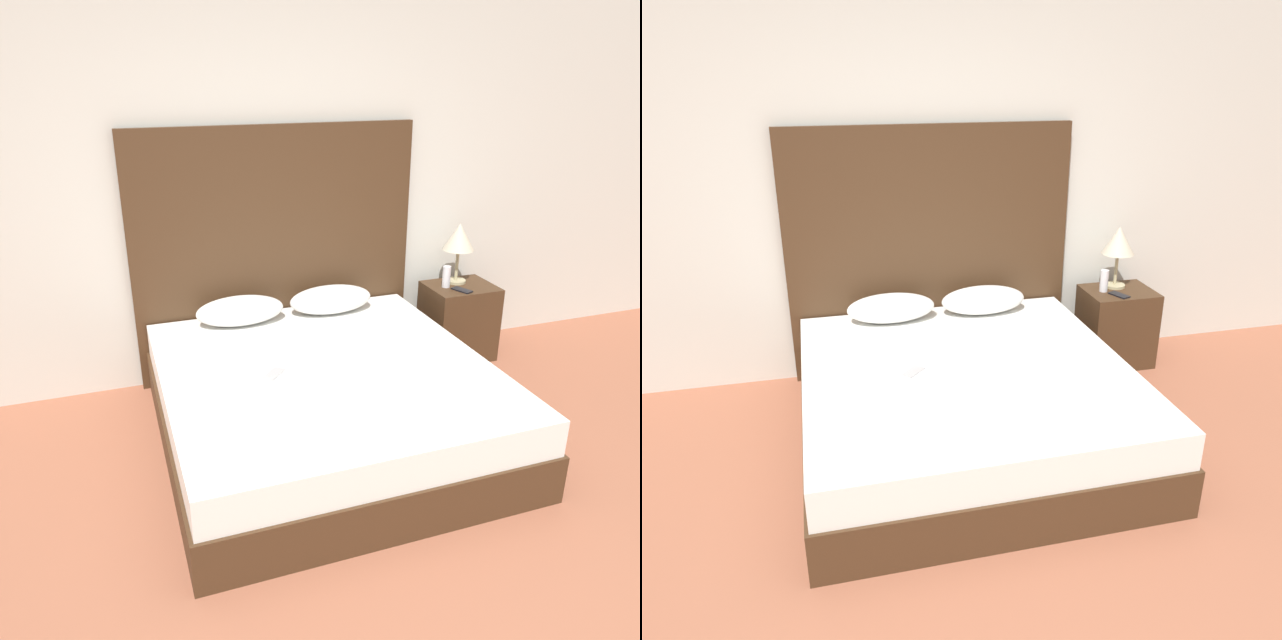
{
  "view_description": "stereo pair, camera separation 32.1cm",
  "coord_description": "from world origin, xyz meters",
  "views": [
    {
      "loc": [
        -0.96,
        -1.63,
        2.11
      ],
      "look_at": [
        0.14,
        1.51,
        0.73
      ],
      "focal_mm": 35.0,
      "sensor_mm": 36.0,
      "label": 1
    },
    {
      "loc": [
        -0.66,
        -1.72,
        2.11
      ],
      "look_at": [
        0.14,
        1.51,
        0.73
      ],
      "focal_mm": 35.0,
      "sensor_mm": 36.0,
      "label": 2
    }
  ],
  "objects": [
    {
      "name": "phone_on_nightstand",
      "position": [
        1.44,
        2.07,
        0.58
      ],
      "size": [
        0.12,
        0.17,
        0.01
      ],
      "color": "black",
      "rests_on": "nightstand"
    },
    {
      "name": "ground_plane",
      "position": [
        0.0,
        0.0,
        0.0
      ],
      "size": [
        16.0,
        16.0,
        0.0
      ],
      "primitive_type": "plane",
      "color": "#9E5B42"
    },
    {
      "name": "bed",
      "position": [
        0.14,
        1.41,
        0.24
      ],
      "size": [
        1.89,
        1.97,
        0.48
      ],
      "color": "#422B19",
      "rests_on": "ground_plane"
    },
    {
      "name": "headboard",
      "position": [
        0.14,
        2.43,
        0.87
      ],
      "size": [
        1.99,
        0.05,
        1.75
      ],
      "color": "#422B19",
      "rests_on": "ground_plane"
    },
    {
      "name": "nightstand",
      "position": [
        1.49,
        2.17,
        0.29
      ],
      "size": [
        0.5,
        0.41,
        0.57
      ],
      "color": "#422B19",
      "rests_on": "ground_plane"
    },
    {
      "name": "table_lamp",
      "position": [
        1.49,
        2.25,
        0.91
      ],
      "size": [
        0.23,
        0.23,
        0.46
      ],
      "color": "tan",
      "rests_on": "nightstand"
    },
    {
      "name": "pillow_right",
      "position": [
        0.47,
        2.2,
        0.58
      ],
      "size": [
        0.59,
        0.3,
        0.19
      ],
      "color": "white",
      "rests_on": "bed"
    },
    {
      "name": "phone_on_bed",
      "position": [
        -0.17,
        1.41,
        0.49
      ],
      "size": [
        0.16,
        0.16,
        0.01
      ],
      "color": "#B7B7BC",
      "rests_on": "bed"
    },
    {
      "name": "wall_back",
      "position": [
        0.0,
        2.5,
        1.35
      ],
      "size": [
        10.0,
        0.06,
        2.7
      ],
      "color": "silver",
      "rests_on": "ground_plane"
    },
    {
      "name": "toiletry_bottle",
      "position": [
        1.37,
        2.18,
        0.65
      ],
      "size": [
        0.06,
        0.06,
        0.16
      ],
      "color": "silver",
      "rests_on": "nightstand"
    },
    {
      "name": "pillow_left",
      "position": [
        -0.18,
        2.2,
        0.58
      ],
      "size": [
        0.59,
        0.3,
        0.19
      ],
      "color": "white",
      "rests_on": "bed"
    }
  ]
}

